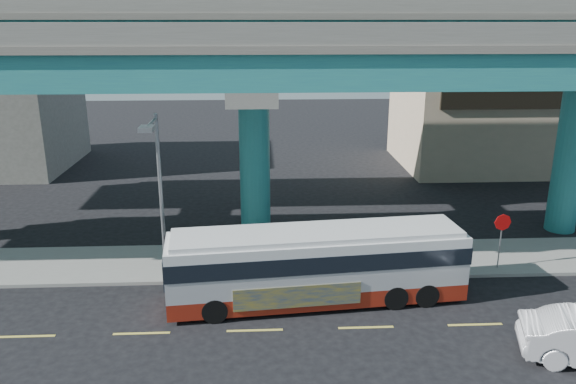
{
  "coord_description": "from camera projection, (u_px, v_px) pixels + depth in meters",
  "views": [
    {
      "loc": [
        0.31,
        -17.99,
        10.62
      ],
      "look_at": [
        1.4,
        4.0,
        3.83
      ],
      "focal_mm": 35.0,
      "sensor_mm": 36.0,
      "label": 1
    }
  ],
  "objects": [
    {
      "name": "ground",
      "position": [
        255.0,
        326.0,
        20.29
      ],
      "size": [
        120.0,
        120.0,
        0.0
      ],
      "primitive_type": "plane",
      "color": "black",
      "rests_on": "ground"
    },
    {
      "name": "sidewalk",
      "position": [
        256.0,
        262.0,
        25.51
      ],
      "size": [
        70.0,
        4.0,
        0.15
      ],
      "primitive_type": "cube",
      "color": "gray",
      "rests_on": "ground"
    },
    {
      "name": "lane_markings",
      "position": [
        255.0,
        330.0,
        20.0
      ],
      "size": [
        58.0,
        0.12,
        0.01
      ],
      "color": "#D8C64C",
      "rests_on": "ground"
    },
    {
      "name": "viaduct",
      "position": [
        253.0,
        52.0,
        26.29
      ],
      "size": [
        52.0,
        12.4,
        11.7
      ],
      "color": "#206C7A",
      "rests_on": "ground"
    },
    {
      "name": "building_beige",
      "position": [
        496.0,
        119.0,
        42.04
      ],
      "size": [
        14.0,
        10.23,
        7.0
      ],
      "color": "tan",
      "rests_on": "ground"
    },
    {
      "name": "transit_bus",
      "position": [
        317.0,
        263.0,
        21.67
      ],
      "size": [
        11.67,
        3.59,
        2.95
      ],
      "rotation": [
        0.0,
        0.0,
        0.1
      ],
      "color": "maroon",
      "rests_on": "ground"
    },
    {
      "name": "street_lamp",
      "position": [
        157.0,
        176.0,
        22.02
      ],
      "size": [
        0.5,
        2.31,
        6.95
      ],
      "color": "gray",
      "rests_on": "sidewalk"
    },
    {
      "name": "stop_sign",
      "position": [
        502.0,
        229.0,
        24.21
      ],
      "size": [
        0.75,
        0.1,
        2.49
      ],
      "rotation": [
        0.0,
        0.0,
        -0.33
      ],
      "color": "gray",
      "rests_on": "sidewalk"
    }
  ]
}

